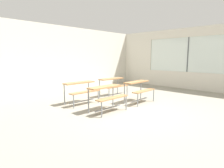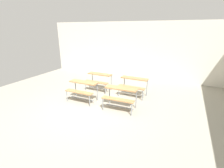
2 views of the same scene
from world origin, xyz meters
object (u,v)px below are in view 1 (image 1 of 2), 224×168
object	(u,v)px
desk_bench_r0c1	(139,87)
desk_bench_r1c0	(81,88)
desk_bench_r0c0	(107,93)
desk_bench_r1c1	(113,83)

from	to	relation	value
desk_bench_r0c1	desk_bench_r1c0	bearing A→B (deg)	138.31
desk_bench_r0c0	desk_bench_r1c0	bearing A→B (deg)	90.06
desk_bench_r0c0	desk_bench_r0c1	bearing A→B (deg)	-0.52
desk_bench_r0c0	desk_bench_r1c1	bearing A→B (deg)	39.12
desk_bench_r0c0	desk_bench_r1c0	size ratio (longest dim) A/B	0.99
desk_bench_r0c1	desk_bench_r1c1	world-z (taller)	same
desk_bench_r1c0	desk_bench_r1c1	world-z (taller)	same
desk_bench_r1c0	desk_bench_r1c1	xyz separation A→B (m)	(1.59, 0.02, 0.00)
desk_bench_r0c1	desk_bench_r1c0	xyz separation A→B (m)	(-1.53, 1.28, 0.00)
desk_bench_r1c0	desk_bench_r1c1	bearing A→B (deg)	2.55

